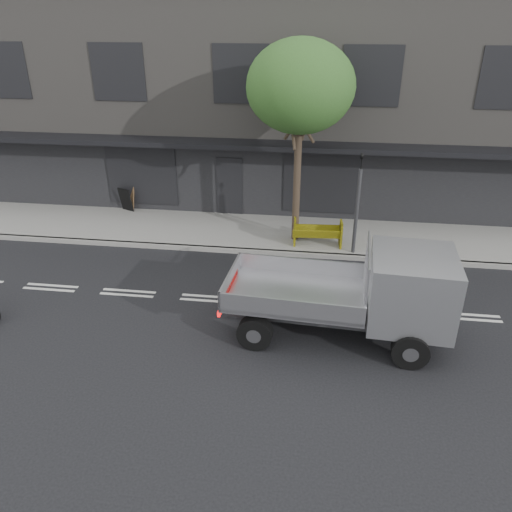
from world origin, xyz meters
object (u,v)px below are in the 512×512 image
object	(u,v)px
street_tree	(300,87)
flatbed_ute	(389,290)
traffic_light_pole	(357,210)
construction_barrier	(317,235)
sandwich_board	(126,200)

from	to	relation	value
street_tree	flatbed_ute	distance (m)	7.21
traffic_light_pole	construction_barrier	distance (m)	1.60
construction_barrier	traffic_light_pole	bearing A→B (deg)	-8.01
construction_barrier	sandwich_board	size ratio (longest dim) A/B	1.76
flatbed_ute	sandwich_board	bearing A→B (deg)	145.86
street_tree	traffic_light_pole	distance (m)	4.23
traffic_light_pole	flatbed_ute	size ratio (longest dim) A/B	0.64
street_tree	flatbed_ute	world-z (taller)	street_tree
traffic_light_pole	flatbed_ute	distance (m)	4.72
flatbed_ute	sandwich_board	distance (m)	11.97
street_tree	traffic_light_pole	world-z (taller)	street_tree
traffic_light_pole	construction_barrier	world-z (taller)	traffic_light_pole
flatbed_ute	construction_barrier	distance (m)	5.22
flatbed_ute	construction_barrier	size ratio (longest dim) A/B	3.30
street_tree	flatbed_ute	bearing A→B (deg)	-65.21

